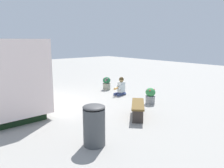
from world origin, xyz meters
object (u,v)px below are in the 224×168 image
planter_flowering_near (107,83)px  plaza_bench (138,107)px  trash_bin (94,125)px  planter_flowering_far (150,96)px  person_customer (121,88)px

planter_flowering_near → plaza_bench: bearing=-25.1°
planter_flowering_near → trash_bin: (4.81, -4.23, 0.19)m
planter_flowering_far → trash_bin: size_ratio=0.62×
planter_flowering_near → trash_bin: size_ratio=0.64×
planter_flowering_near → plaza_bench: 4.48m
trash_bin → planter_flowering_near: bearing=138.7°
person_customer → planter_flowering_far: 1.90m
planter_flowering_far → plaza_bench: size_ratio=0.49×
person_customer → plaza_bench: person_customer is taller
planter_flowering_near → plaza_bench: planter_flowering_near is taller
planter_flowering_near → person_customer: bearing=-9.0°
planter_flowering_far → trash_bin: (1.58, -3.92, 0.19)m
planter_flowering_far → plaza_bench: 1.79m
trash_bin → planter_flowering_far: bearing=111.9°
plaza_bench → planter_flowering_near: bearing=154.9°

